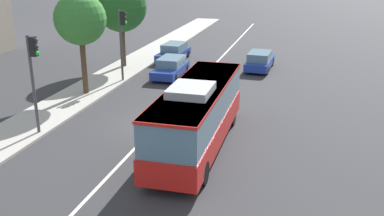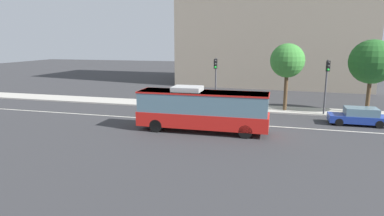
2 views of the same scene
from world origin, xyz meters
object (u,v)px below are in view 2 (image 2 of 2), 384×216
object	(u,v)px
sedan_blue_ahead	(358,116)
traffic_light_near_corner	(216,75)
transit_bus	(202,108)
traffic_light_mid_block	(327,78)
street_tree_kerbside_centre	(287,61)
street_tree_kerbside_left	(372,62)

from	to	relation	value
sedan_blue_ahead	traffic_light_near_corner	world-z (taller)	traffic_light_near_corner
transit_bus	traffic_light_near_corner	size ratio (longest dim) A/B	1.93
traffic_light_mid_block	street_tree_kerbside_centre	size ratio (longest dim) A/B	0.78
traffic_light_near_corner	street_tree_kerbside_centre	xyz separation A→B (m)	(6.82, 1.09, 1.40)
transit_bus	sedan_blue_ahead	world-z (taller)	transit_bus
street_tree_kerbside_left	sedan_blue_ahead	bearing A→B (deg)	-109.95
traffic_light_mid_block	street_tree_kerbside_left	bearing A→B (deg)	110.28
transit_bus	street_tree_kerbside_left	distance (m)	17.25
transit_bus	traffic_light_near_corner	distance (m)	8.43
street_tree_kerbside_left	traffic_light_mid_block	bearing A→B (deg)	-155.66
transit_bus	sedan_blue_ahead	size ratio (longest dim) A/B	2.22
traffic_light_mid_block	street_tree_kerbside_centre	distance (m)	3.99
transit_bus	sedan_blue_ahead	distance (m)	13.25
street_tree_kerbside_centre	traffic_light_mid_block	bearing A→B (deg)	-19.38
traffic_light_mid_block	street_tree_kerbside_left	size ratio (longest dim) A/B	0.74
street_tree_kerbside_centre	sedan_blue_ahead	bearing A→B (deg)	-34.47
transit_bus	traffic_light_near_corner	bearing A→B (deg)	93.36
transit_bus	traffic_light_near_corner	world-z (taller)	traffic_light_near_corner
traffic_light_mid_block	street_tree_kerbside_centre	xyz separation A→B (m)	(-3.52, 1.24, 1.40)
street_tree_kerbside_left	traffic_light_near_corner	bearing A→B (deg)	-173.38
traffic_light_near_corner	street_tree_kerbside_left	bearing A→B (deg)	94.08
transit_bus	traffic_light_near_corner	xyz separation A→B (m)	(-0.58, 8.23, 1.75)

